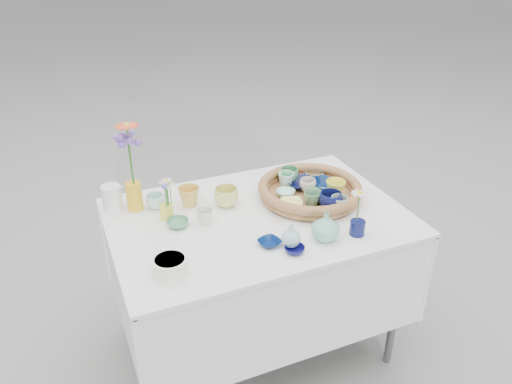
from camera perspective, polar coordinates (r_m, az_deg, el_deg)
name	(u,v)px	position (r m, az deg, el deg)	size (l,w,h in m)	color
ground	(258,345)	(2.64, 0.18, -17.08)	(80.00, 80.00, 0.00)	gray
display_table	(258,345)	(2.64, 0.18, -17.08)	(1.26, 0.86, 0.77)	white
wicker_tray	(310,191)	(2.29, 6.16, 0.15)	(0.47, 0.47, 0.08)	brown
tray_ceramic_0	(301,184)	(2.36, 5.17, 0.96)	(0.13, 0.13, 0.03)	#0B0F3E
tray_ceramic_1	(323,184)	(2.37, 7.65, 0.86)	(0.13, 0.13, 0.03)	#021745
tray_ceramic_2	(335,189)	(2.28, 9.06, 0.31)	(0.09, 0.09, 0.08)	#EEE24A
tray_ceramic_3	(319,196)	(2.26, 7.21, -0.50)	(0.13, 0.13, 0.03)	#459D5F
tray_ceramic_4	(312,199)	(2.19, 6.42, -0.81)	(0.08, 0.08, 0.07)	#54865F
tray_ceramic_5	(286,193)	(2.28, 3.42, -0.11)	(0.09, 0.09, 0.03)	#ABE7D7
tray_ceramic_6	(286,180)	(2.35, 3.45, 1.40)	(0.08, 0.08, 0.07)	#AEE2CB
tray_ceramic_7	(308,185)	(2.32, 5.93, 0.77)	(0.08, 0.08, 0.06)	silver
tray_ceramic_8	(314,174)	(2.47, 6.63, 2.08)	(0.09, 0.09, 0.02)	#98CBDF
tray_ceramic_9	(330,201)	(2.18, 8.50, -1.02)	(0.10, 0.10, 0.08)	#0F134A
tray_ceramic_10	(291,204)	(2.20, 4.07, -1.33)	(0.10, 0.10, 0.02)	#FFF680
tray_ceramic_11	(339,204)	(2.17, 9.49, -1.35)	(0.07, 0.07, 0.07)	#96B5A7
tray_ceramic_12	(289,175)	(2.40, 3.81, 1.94)	(0.09, 0.09, 0.07)	#499960
loose_ceramic_0	(189,196)	(2.24, -7.65, -0.50)	(0.10, 0.10, 0.09)	gold
loose_ceramic_1	(226,197)	(2.22, -3.42, -0.57)	(0.11, 0.11, 0.09)	#D4CF68
loose_ceramic_2	(178,223)	(2.11, -8.91, -3.55)	(0.09, 0.09, 0.03)	#519967
loose_ceramic_3	(205,216)	(2.10, -5.85, -2.78)	(0.07, 0.07, 0.07)	beige
loose_ceramic_4	(269,243)	(1.97, 1.55, -5.80)	(0.09, 0.09, 0.02)	#041B4F
loose_ceramic_5	(155,201)	(2.25, -11.43, -1.04)	(0.08, 0.08, 0.06)	silver
loose_ceramic_6	(295,250)	(1.93, 4.42, -6.57)	(0.08, 0.08, 0.02)	#0E0D51
fluted_bowl	(170,267)	(1.83, -9.77, -8.40)	(0.13, 0.13, 0.07)	white
bud_vase_paleblue	(291,234)	(1.94, 4.04, -4.79)	(0.08, 0.08, 0.12)	#9CC8CE
bud_vase_seafoam	(326,226)	(1.99, 7.97, -3.89)	(0.11, 0.11, 0.12)	#74BCA4
bud_vase_cobalt	(357,228)	(2.06, 11.50, -4.02)	(0.06, 0.06, 0.06)	#0C1244
single_daisy	(358,207)	(2.02, 11.61, -1.67)	(0.08, 0.08, 0.14)	white
tall_vase_yellow	(134,196)	(2.24, -13.74, -0.46)	(0.07, 0.07, 0.13)	gold
gerbera	(131,156)	(2.15, -14.14, 4.05)	(0.11, 0.11, 0.29)	#FF562C
hydrangea	(130,162)	(2.17, -14.15, 3.32)	(0.08, 0.08, 0.28)	purple
white_pitcher	(112,198)	(2.27, -16.13, -0.64)	(0.12, 0.09, 0.11)	white
daisy_cup	(167,212)	(2.16, -10.18, -2.26)	(0.06, 0.06, 0.07)	yellow
daisy_posy	(168,192)	(2.11, -10.06, 0.01)	(0.07, 0.07, 0.13)	white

